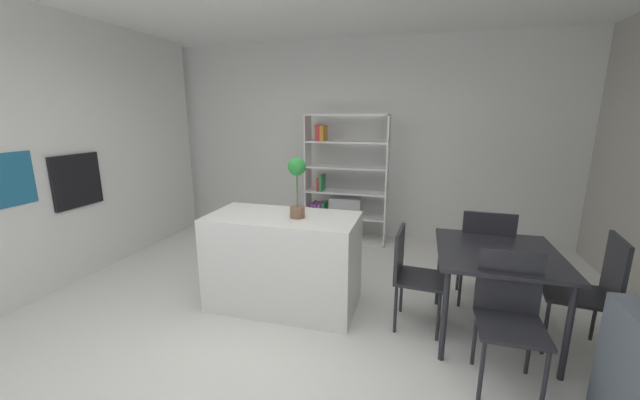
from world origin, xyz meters
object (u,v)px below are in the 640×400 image
object	(u,v)px
open_bookshelf	(343,186)
dining_chair_far	(485,251)
potted_plant_on_island	(297,181)
dining_chair_near	(509,308)
built_in_oven	(77,181)
kitchen_island	(283,261)
dining_chair_island_side	(410,269)
dining_chair_window_side	(594,285)
dining_table	(497,260)

from	to	relation	value
open_bookshelf	dining_chair_far	distance (m)	2.26
potted_plant_on_island	dining_chair_far	distance (m)	1.88
dining_chair_near	built_in_oven	bearing A→B (deg)	172.90
kitchen_island	dining_chair_near	xyz separation A→B (m)	(1.84, -0.55, 0.09)
dining_chair_island_side	dining_chair_near	bearing A→B (deg)	-123.31
built_in_oven	dining_chair_far	xyz separation A→B (m)	(4.23, 0.46, -0.55)
dining_chair_far	dining_chair_near	world-z (taller)	dining_chair_far
built_in_oven	kitchen_island	size ratio (longest dim) A/B	0.41
potted_plant_on_island	dining_chair_window_side	bearing A→B (deg)	-0.46
dining_chair_far	dining_chair_window_side	world-z (taller)	dining_chair_far
dining_chair_far	dining_chair_near	bearing A→B (deg)	92.36
open_bookshelf	dining_chair_far	xyz separation A→B (m)	(1.68, -1.49, -0.25)
dining_chair_near	dining_chair_island_side	bearing A→B (deg)	142.60
dining_chair_window_side	open_bookshelf	bearing A→B (deg)	-122.89
dining_chair_near	dining_chair_far	bearing A→B (deg)	90.80
potted_plant_on_island	dining_chair_window_side	size ratio (longest dim) A/B	0.58
dining_chair_island_side	dining_chair_window_side	bearing A→B (deg)	-86.25
dining_chair_far	dining_chair_window_side	bearing A→B (deg)	144.76
kitchen_island	dining_chair_far	world-z (taller)	dining_chair_far
open_bookshelf	dining_table	xyz separation A→B (m)	(1.69, -2.00, -0.14)
kitchen_island	potted_plant_on_island	world-z (taller)	potted_plant_on_island
potted_plant_on_island	dining_chair_near	size ratio (longest dim) A/B	0.60
potted_plant_on_island	dining_chair_island_side	size ratio (longest dim) A/B	0.63
built_in_oven	dining_chair_near	xyz separation A→B (m)	(4.23, -0.57, -0.57)
kitchen_island	dining_chair_near	world-z (taller)	dining_chair_near
kitchen_island	dining_chair_far	bearing A→B (deg)	14.62
kitchen_island	dining_chair_near	distance (m)	1.92
potted_plant_on_island	dining_chair_island_side	distance (m)	1.25
kitchen_island	dining_chair_far	size ratio (longest dim) A/B	1.45
built_in_oven	dining_chair_window_side	size ratio (longest dim) A/B	0.61
dining_chair_island_side	dining_chair_near	world-z (taller)	dining_chair_near
dining_table	dining_chair_island_side	world-z (taller)	dining_chair_island_side
dining_chair_island_side	potted_plant_on_island	bearing A→B (deg)	94.71
dining_chair_window_side	dining_chair_near	world-z (taller)	dining_chair_window_side
dining_table	dining_chair_far	distance (m)	0.52
kitchen_island	dining_chair_island_side	world-z (taller)	kitchen_island
built_in_oven	potted_plant_on_island	world-z (taller)	potted_plant_on_island
dining_chair_far	dining_chair_window_side	distance (m)	0.86
built_in_oven	potted_plant_on_island	xyz separation A→B (m)	(2.55, -0.05, 0.13)
open_bookshelf	dining_table	bearing A→B (deg)	-49.80
dining_chair_far	built_in_oven	bearing A→B (deg)	8.29
open_bookshelf	dining_chair_window_side	size ratio (longest dim) A/B	1.92
dining_chair_near	open_bookshelf	bearing A→B (deg)	124.45
kitchen_island	dining_chair_window_side	world-z (taller)	dining_chair_window_side
built_in_oven	dining_table	bearing A→B (deg)	-0.71
kitchen_island	dining_chair_island_side	size ratio (longest dim) A/B	1.61
open_bookshelf	dining_chair_far	size ratio (longest dim) A/B	1.90
dining_chair_island_side	dining_chair_window_side	xyz separation A→B (m)	(1.35, -0.02, 0.04)
dining_table	kitchen_island	bearing A→B (deg)	179.02
built_in_oven	dining_chair_near	bearing A→B (deg)	-7.64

